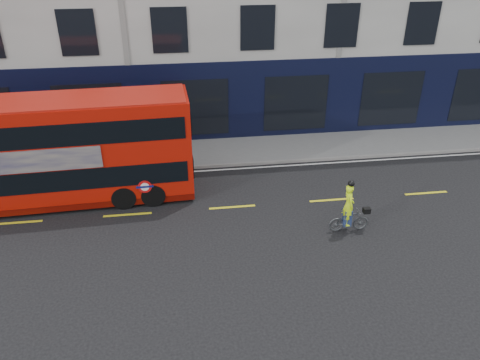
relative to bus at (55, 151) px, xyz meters
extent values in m
plane|color=black|center=(2.55, -2.97, -2.13)|extent=(120.00, 120.00, 0.00)
cube|color=gray|center=(2.55, 3.53, -2.07)|extent=(60.00, 3.00, 0.12)
cube|color=gray|center=(2.55, 2.03, -2.06)|extent=(60.00, 0.12, 0.13)
cube|color=black|center=(2.55, 5.01, -0.13)|extent=(50.00, 0.08, 4.00)
cube|color=silver|center=(2.55, 1.73, -2.13)|extent=(58.00, 0.10, 0.01)
cube|color=#B41207|center=(-0.04, 0.00, 0.13)|extent=(10.33, 2.75, 3.68)
cube|color=#5A0903|center=(-0.04, 0.00, -1.85)|extent=(10.33, 2.70, 0.28)
cube|color=black|center=(-0.04, 0.00, -0.69)|extent=(9.92, 2.77, 0.84)
cube|color=black|center=(-0.04, 0.00, 1.08)|extent=(9.92, 2.77, 0.84)
cube|color=maroon|center=(-0.04, 0.00, 1.99)|extent=(10.12, 2.64, 0.07)
cube|color=black|center=(5.10, 0.21, -0.69)|extent=(0.13, 2.09, 0.84)
cube|color=black|center=(5.10, 0.21, 1.08)|extent=(0.13, 2.09, 0.84)
cube|color=tan|center=(-0.92, -1.23, 0.20)|extent=(5.58, 0.27, 0.84)
cylinder|color=red|center=(3.27, -1.06, -1.20)|extent=(0.52, 0.04, 0.52)
cylinder|color=white|center=(3.27, -1.06, -1.20)|extent=(0.34, 0.03, 0.34)
cube|color=#0C1459|center=(3.27, -1.07, -1.20)|extent=(0.65, 0.05, 0.08)
cylinder|color=black|center=(3.50, 0.14, -1.66)|extent=(1.03, 2.41, 0.93)
cylinder|color=black|center=(2.38, 0.10, -1.66)|extent=(1.03, 2.41, 0.93)
imported|color=#474A4C|center=(10.47, -3.60, -1.69)|extent=(1.45, 0.43, 0.87)
imported|color=#BAE112|center=(10.38, -3.60, -1.04)|extent=(0.38, 0.57, 1.55)
cube|color=black|center=(11.08, -3.61, -1.33)|extent=(0.25, 0.20, 0.20)
cube|color=navy|center=(10.38, -3.60, -1.55)|extent=(0.27, 0.34, 0.62)
sphere|color=black|center=(10.38, -3.60, -0.20)|extent=(0.23, 0.23, 0.23)
camera|label=1|loc=(4.76, -16.81, 7.52)|focal=35.00mm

